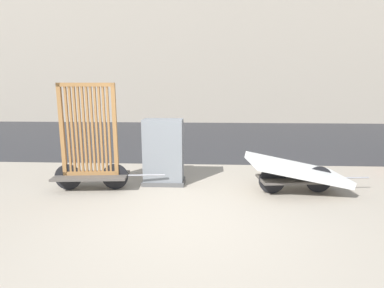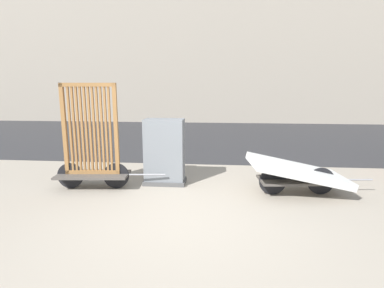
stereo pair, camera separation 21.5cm
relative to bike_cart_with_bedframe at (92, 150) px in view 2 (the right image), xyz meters
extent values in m
plane|color=gray|center=(1.88, -1.27, -0.73)|extent=(60.00, 60.00, 0.00)
cube|color=#2D2D30|center=(1.88, 6.42, -0.73)|extent=(56.00, 8.92, 0.01)
cube|color=#9E9384|center=(1.88, 12.88, 5.54)|extent=(48.00, 4.00, 12.54)
cube|color=#4C4742|center=(-0.01, 0.00, -0.47)|extent=(1.38, 0.69, 0.04)
cylinder|color=black|center=(0.43, 0.04, -0.49)|extent=(0.49, 0.08, 0.49)
cylinder|color=black|center=(-0.44, -0.04, -0.49)|extent=(0.49, 0.08, 0.49)
cylinder|color=gray|center=(1.01, 0.09, -0.47)|extent=(0.70, 0.09, 0.03)
cube|color=olive|center=(-0.01, 0.00, -0.41)|extent=(1.02, 0.16, 0.07)
cube|color=olive|center=(-0.01, 0.00, 1.21)|extent=(1.02, 0.16, 0.07)
cube|color=olive|center=(-0.48, -0.04, 0.40)|extent=(0.08, 0.08, 1.69)
cube|color=olive|center=(0.47, 0.04, 0.40)|extent=(0.08, 0.08, 1.69)
cube|color=olive|center=(-0.37, -0.03, 0.40)|extent=(0.04, 0.05, 1.62)
cube|color=olive|center=(-0.30, -0.03, 0.40)|extent=(0.04, 0.05, 1.62)
cube|color=olive|center=(-0.23, -0.02, 0.40)|extent=(0.04, 0.05, 1.62)
cube|color=olive|center=(-0.15, -0.01, 0.40)|extent=(0.04, 0.05, 1.62)
cube|color=olive|center=(-0.08, -0.01, 0.40)|extent=(0.04, 0.05, 1.62)
cube|color=olive|center=(-0.01, 0.00, 0.40)|extent=(0.04, 0.05, 1.62)
cube|color=olive|center=(0.07, 0.01, 0.40)|extent=(0.04, 0.05, 1.62)
cube|color=olive|center=(0.14, 0.01, 0.40)|extent=(0.04, 0.05, 1.62)
cube|color=olive|center=(0.21, 0.02, 0.40)|extent=(0.04, 0.05, 1.62)
cube|color=olive|center=(0.29, 0.03, 0.40)|extent=(0.04, 0.05, 1.62)
cube|color=olive|center=(0.36, 0.03, 0.40)|extent=(0.04, 0.05, 1.62)
cube|color=#4C4742|center=(3.76, 0.00, -0.47)|extent=(1.39, 0.72, 0.04)
cylinder|color=black|center=(4.20, 0.05, -0.49)|extent=(0.49, 0.09, 0.49)
cylinder|color=black|center=(3.33, -0.05, -0.49)|extent=(0.49, 0.09, 0.49)
cylinder|color=gray|center=(4.78, 0.11, -0.47)|extent=(0.70, 0.10, 0.03)
cube|color=silver|center=(3.76, 0.00, -0.29)|extent=(1.78, 1.13, 0.49)
cube|color=#4C4C4C|center=(1.30, 0.41, -0.69)|extent=(0.82, 0.47, 0.08)
cube|color=slate|center=(1.30, 0.41, -0.09)|extent=(0.76, 0.41, 1.29)
camera|label=1|loc=(2.14, -5.29, 1.16)|focal=28.00mm
camera|label=2|loc=(2.35, -5.28, 1.16)|focal=28.00mm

